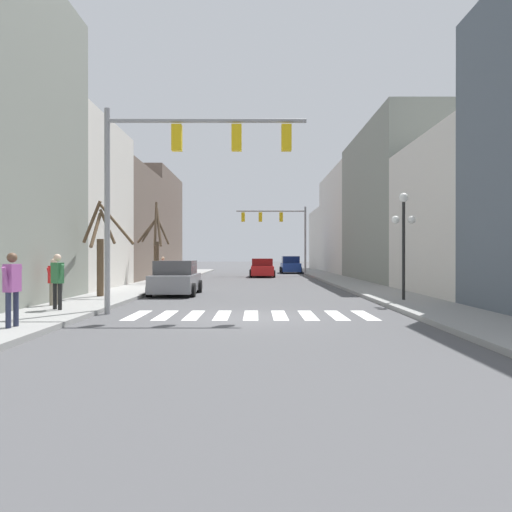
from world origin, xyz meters
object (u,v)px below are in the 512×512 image
Objects in this scene: traffic_signal_near at (178,162)px; street_tree_left_far at (154,246)px; street_lamp_right_corner at (402,224)px; pedestrian_near_right_corner at (161,268)px; car_parked_left_mid at (174,279)px; car_parked_right_near at (289,265)px; street_tree_left_near at (99,251)px; car_parked_left_near at (261,268)px; pedestrian_on_right_sidewalk at (10,283)px; traffic_signal_far at (278,225)px; pedestrian_crossing_street at (52,278)px; pedestrian_waiting_at_curb at (56,277)px.

traffic_signal_near reaches higher than street_tree_left_far.
street_lamp_right_corner reaches higher than pedestrian_near_right_corner.
street_tree_left_far reaches higher than street_lamp_right_corner.
street_tree_left_far is at bearing 18.19° from car_parked_left_mid.
street_tree_left_near is at bearing 161.47° from car_parked_right_near.
street_tree_left_near is (-7.10, -21.61, 1.32)m from car_parked_left_near.
traffic_signal_near is 1.55× the size of car_parked_left_mid.
street_lamp_right_corner is at bearing -175.98° from car_parked_right_near.
pedestrian_on_right_sidewalk reaches higher than pedestrian_near_right_corner.
pedestrian_near_right_corner reaches higher than car_parked_left_mid.
pedestrian_near_right_corner is at bearing 15.69° from car_parked_left_mid.
traffic_signal_far reaches higher than car_parked_right_near.
traffic_signal_near reaches higher than car_parked_right_near.
street_lamp_right_corner is 23.90m from car_parked_left_near.
traffic_signal_far is at bearing -32.83° from car_parked_left_near.
pedestrian_near_right_corner is at bearing 5.50° from pedestrian_on_right_sidewalk.
traffic_signal_far is 3.91× the size of pedestrian_crossing_street.
traffic_signal_near is 6.41m from pedestrian_on_right_sidewalk.
street_tree_left_far is 10.12m from street_tree_left_near.
pedestrian_crossing_street is 13.86m from street_tree_left_far.
car_parked_left_mid is 4.03m from street_tree_left_near.
pedestrian_waiting_at_curb is (-6.91, -26.70, 0.47)m from car_parked_left_near.
street_lamp_right_corner reaches higher than car_parked_right_near.
car_parked_left_mid is 2.39× the size of pedestrian_waiting_at_curb.
pedestrian_waiting_at_curb is 1.59m from pedestrian_crossing_street.
street_tree_left_far reaches higher than pedestrian_waiting_at_curb.
car_parked_left_mid is 2.63× the size of pedestrian_crossing_street.
traffic_signal_near is 4.05× the size of pedestrian_near_right_corner.
pedestrian_near_right_corner is at bearing 136.85° from street_lamp_right_corner.
car_parked_left_near is 0.87× the size of street_tree_left_far.
pedestrian_near_right_corner is at bearing 102.66° from traffic_signal_near.
car_parked_left_mid is at bearing 110.76° from pedestrian_waiting_at_curb.
street_lamp_right_corner is (3.63, -25.71, -1.52)m from traffic_signal_far.
pedestrian_crossing_street is at bearing -97.91° from street_tree_left_near.
pedestrian_waiting_at_curb is (-8.54, -29.22, -3.43)m from traffic_signal_far.
car_parked_right_near is 2.82× the size of pedestrian_near_right_corner.
traffic_signal_far is at bearing -7.33° from pedestrian_on_right_sidewalk.
street_lamp_right_corner reaches higher than pedestrian_crossing_street.
car_parked_left_mid is 8.18m from pedestrian_waiting_at_curb.
car_parked_right_near is 2.58× the size of pedestrian_waiting_at_curb.
traffic_signal_far is at bearing 150.23° from pedestrian_near_right_corner.
street_tree_left_far is (-8.43, -14.01, -2.19)m from traffic_signal_far.
pedestrian_on_right_sidewalk is at bearing -147.78° from street_lamp_right_corner.
street_lamp_right_corner is 1.03× the size of street_tree_left_near.
car_parked_left_mid is 11.83m from pedestrian_on_right_sidewalk.
pedestrian_waiting_at_curb is (-2.56, -7.75, 0.44)m from car_parked_left_mid.
street_tree_left_near is at bearing 10.43° from pedestrian_on_right_sidewalk.
car_parked_left_mid is at bearing -3.87° from pedestrian_on_right_sidewalk.
car_parked_left_mid is at bearing 13.42° from pedestrian_near_right_corner.
street_tree_left_far is (-6.81, -11.49, 1.71)m from car_parked_left_near.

